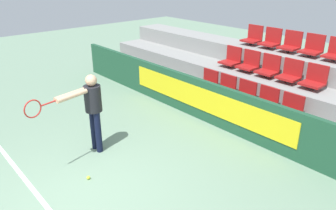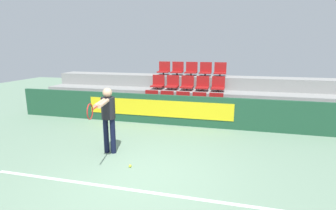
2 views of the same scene
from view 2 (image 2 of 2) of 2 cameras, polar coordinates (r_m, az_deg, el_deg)
The scene contains 23 objects.
ground_plane at distance 5.64m, azimuth -6.07°, elevation -15.16°, with size 30.00×30.00×0.00m, color gray.
court_baseline at distance 5.20m, azimuth -8.24°, elevation -17.75°, with size 5.99×0.08×0.01m.
barrier_wall at distance 8.85m, azimuth 2.14°, elevation -1.20°, with size 12.17×0.14×1.03m.
bleacher_tier_front at distance 9.44m, azimuth 2.95°, elevation -2.06°, with size 11.77×0.93×0.48m.
bleacher_tier_middle at distance 10.28m, azimuth 4.00°, elevation 0.51°, with size 11.77×0.93×0.96m.
bleacher_tier_back at distance 11.13m, azimuth 4.89°, elevation 2.69°, with size 11.77×0.93×1.44m.
stadium_chair_0 at distance 9.75m, azimuth -3.75°, elevation 1.18°, with size 0.49×0.42×0.56m.
stadium_chair_1 at distance 9.59m, azimuth -0.36°, elevation 1.01°, with size 0.49×0.42×0.56m.
stadium_chair_2 at distance 9.46m, azimuth 3.14°, elevation 0.83°, with size 0.49×0.42×0.56m.
stadium_chair_3 at distance 9.36m, azimuth 6.72°, elevation 0.64°, with size 0.49×0.42×0.56m.
stadium_chair_4 at distance 9.30m, azimuth 10.36°, elevation 0.45°, with size 0.49×0.42×0.56m.
stadium_chair_5 at distance 10.55m, azimuth -2.22°, elevation 4.72°, with size 0.49×0.42×0.56m.
stadium_chair_6 at distance 10.40m, azimuth 0.94°, elevation 4.61°, with size 0.49×0.42×0.56m.
stadium_chair_7 at distance 10.28m, azimuth 4.19°, elevation 4.48°, with size 0.49×0.42×0.56m.
stadium_chair_8 at distance 10.19m, azimuth 7.50°, elevation 4.34°, with size 0.49×0.42×0.56m.
stadium_chair_9 at distance 10.14m, azimuth 10.86°, elevation 4.18°, with size 0.49×0.42×0.56m.
stadium_chair_10 at distance 11.39m, azimuth -0.90°, elevation 7.74°, with size 0.49×0.42×0.56m.
stadium_chair_11 at distance 11.25m, azimuth 2.06°, elevation 7.67°, with size 0.49×0.42×0.56m.
stadium_chair_12 at distance 11.14m, azimuth 5.09°, elevation 7.58°, with size 0.49×0.42×0.56m.
stadium_chair_13 at distance 11.06m, azimuth 8.17°, elevation 7.47°, with size 0.49×0.42×0.56m.
stadium_chair_14 at distance 11.01m, azimuth 11.28°, elevation 7.34°, with size 0.49×0.42×0.56m.
tennis_player at distance 6.51m, azimuth -13.03°, elevation -1.82°, with size 0.47×1.58×1.65m.
tennis_ball at distance 6.02m, azimuth -8.25°, elevation -13.00°, with size 0.07×0.07×0.07m.
Camera 2 is at (1.79, -4.67, 2.62)m, focal length 28.00 mm.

